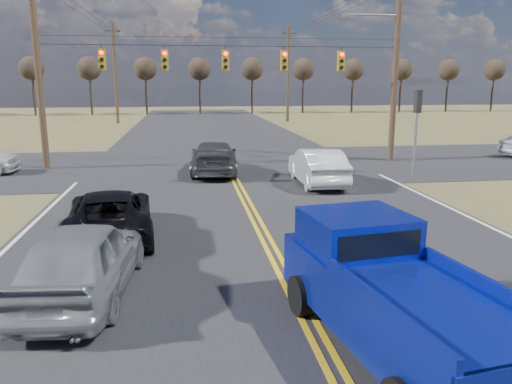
{
  "coord_description": "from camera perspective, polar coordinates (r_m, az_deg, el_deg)",
  "views": [
    {
      "loc": [
        -2.12,
        -7.8,
        4.27
      ],
      "look_at": [
        -0.37,
        4.53,
        1.5
      ],
      "focal_mm": 35.0,
      "sensor_mm": 36.0,
      "label": 1
    }
  ],
  "objects": [
    {
      "name": "ground",
      "position": [
        9.14,
        6.52,
        -15.4
      ],
      "size": [
        160.0,
        160.0,
        0.0
      ],
      "primitive_type": "plane",
      "color": "brown",
      "rests_on": "ground"
    },
    {
      "name": "road_main",
      "position": [
        18.42,
        -1.27,
        -0.87
      ],
      "size": [
        14.0,
        120.0,
        0.02
      ],
      "primitive_type": "cube",
      "color": "#28282B",
      "rests_on": "ground"
    },
    {
      "name": "road_cross",
      "position": [
        26.23,
        -3.36,
        3.15
      ],
      "size": [
        120.0,
        12.0,
        0.02
      ],
      "primitive_type": "cube",
      "color": "#28282B",
      "rests_on": "ground"
    },
    {
      "name": "signal_gantry",
      "position": [
        25.73,
        -2.32,
        14.3
      ],
      "size": [
        19.6,
        4.83,
        10.0
      ],
      "color": "#473323",
      "rests_on": "ground"
    },
    {
      "name": "utility_poles",
      "position": [
        24.9,
        -3.32,
        14.72
      ],
      "size": [
        19.6,
        58.32,
        10.0
      ],
      "color": "#473323",
      "rests_on": "ground"
    },
    {
      "name": "treeline",
      "position": [
        34.85,
        -4.76,
        14.85
      ],
      "size": [
        87.0,
        117.8,
        7.4
      ],
      "color": "#33261C",
      "rests_on": "ground"
    },
    {
      "name": "pickup_truck",
      "position": [
        8.4,
        15.13,
        -11.12
      ],
      "size": [
        2.71,
        5.48,
        1.97
      ],
      "rotation": [
        0.0,
        0.0,
        0.15
      ],
      "color": "black",
      "rests_on": "ground"
    },
    {
      "name": "silver_suv",
      "position": [
        10.65,
        -19.21,
        -7.23
      ],
      "size": [
        2.24,
        4.78,
        1.58
      ],
      "primitive_type": "imported",
      "rotation": [
        0.0,
        0.0,
        3.06
      ],
      "color": "#919398",
      "rests_on": "ground"
    },
    {
      "name": "black_suv",
      "position": [
        14.41,
        -16.4,
        -2.41
      ],
      "size": [
        2.71,
        5.07,
        1.35
      ],
      "primitive_type": "imported",
      "rotation": [
        0.0,
        0.0,
        3.24
      ],
      "color": "black",
      "rests_on": "ground"
    },
    {
      "name": "white_car_queue",
      "position": [
        21.19,
        7.02,
        2.93
      ],
      "size": [
        1.69,
        4.69,
        1.54
      ],
      "primitive_type": "imported",
      "rotation": [
        0.0,
        0.0,
        3.13
      ],
      "color": "silver",
      "rests_on": "ground"
    },
    {
      "name": "dgrey_car_queue",
      "position": [
        23.59,
        -4.81,
        3.94
      ],
      "size": [
        2.47,
        5.36,
        1.52
      ],
      "primitive_type": "imported",
      "rotation": [
        0.0,
        0.0,
        3.07
      ],
      "color": "#3A3A40",
      "rests_on": "ground"
    }
  ]
}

